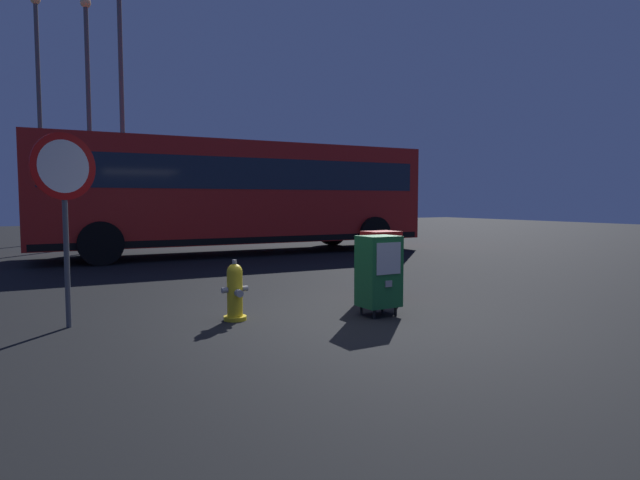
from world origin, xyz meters
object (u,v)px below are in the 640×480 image
at_px(bus_near, 238,192).
at_px(street_light_near_left, 39,104).
at_px(stop_sign, 64,189).
at_px(newspaper_box_primary, 381,262).
at_px(newspaper_box_secondary, 379,271).
at_px(street_light_far_left, 122,94).
at_px(street_light_near_right, 89,106).
at_px(fire_hydrant, 235,292).

xyz_separation_m(bus_near, street_light_near_left, (-4.46, 6.36, 2.97)).
xyz_separation_m(stop_sign, street_light_near_left, (0.49, 13.62, 3.08)).
xyz_separation_m(newspaper_box_primary, newspaper_box_secondary, (-0.64, -0.82, 0.00)).
bearing_deg(stop_sign, street_light_near_left, 87.93).
bearing_deg(newspaper_box_secondary, bus_near, 80.23).
relative_size(stop_sign, street_light_near_left, 0.27).
distance_m(stop_sign, street_light_far_left, 11.30).
height_order(newspaper_box_secondary, street_light_near_left, street_light_near_left).
bearing_deg(street_light_near_left, street_light_near_right, -57.93).
relative_size(fire_hydrant, street_light_far_left, 0.09).
bearing_deg(newspaper_box_primary, bus_near, 83.91).
distance_m(newspaper_box_primary, newspaper_box_secondary, 1.04).
bearing_deg(stop_sign, bus_near, 55.68).
distance_m(newspaper_box_secondary, street_light_near_right, 13.53).
distance_m(newspaper_box_secondary, bus_near, 8.72).
height_order(street_light_near_left, street_light_near_right, street_light_near_left).
height_order(fire_hydrant, street_light_far_left, street_light_far_left).
height_order(stop_sign, street_light_near_left, street_light_near_left).
height_order(stop_sign, street_light_near_right, street_light_near_right).
xyz_separation_m(fire_hydrant, bus_near, (3.15, 7.86, 1.36)).
distance_m(newspaper_box_primary, street_light_near_right, 12.86).
height_order(newspaper_box_secondary, street_light_near_right, street_light_near_right).
height_order(newspaper_box_primary, street_light_near_left, street_light_near_left).
bearing_deg(street_light_near_left, stop_sign, -92.07).
xyz_separation_m(bus_near, street_light_near_right, (-3.19, 4.34, 2.71)).
bearing_deg(fire_hydrant, newspaper_box_primary, 3.79).
bearing_deg(bus_near, newspaper_box_secondary, -97.27).
relative_size(newspaper_box_primary, street_light_near_left, 0.12).
bearing_deg(stop_sign, newspaper_box_secondary, -19.92).
relative_size(fire_hydrant, newspaper_box_secondary, 0.73).
relative_size(street_light_near_right, street_light_far_left, 0.94).
xyz_separation_m(stop_sign, street_light_near_right, (1.76, 11.59, 2.82)).
relative_size(fire_hydrant, street_light_near_left, 0.09).
distance_m(stop_sign, street_light_near_right, 12.06).
relative_size(bus_near, street_light_near_right, 1.38).
xyz_separation_m(newspaper_box_secondary, bus_near, (1.47, 8.52, 1.14)).
bearing_deg(stop_sign, fire_hydrant, -18.43).
bearing_deg(newspaper_box_secondary, newspaper_box_primary, 51.73).
height_order(newspaper_box_primary, bus_near, bus_near).
bearing_deg(newspaper_box_secondary, street_light_near_left, 101.38).
distance_m(bus_near, street_light_near_left, 8.32).
bearing_deg(stop_sign, newspaper_box_primary, -6.16).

